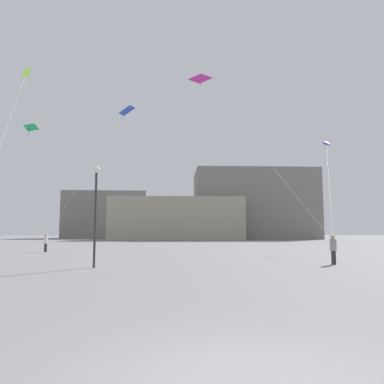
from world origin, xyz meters
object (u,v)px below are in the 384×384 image
(person_in_white, at_px, (46,242))
(kite_cobalt_delta, at_px, (125,113))
(building_left_hall, at_px, (107,215))
(person_in_grey, at_px, (333,248))
(kite_magenta_delta, at_px, (202,81))
(kite_violet_diamond, at_px, (326,145))
(building_centre_hall, at_px, (177,219))
(building_right_hall, at_px, (253,205))
(kite_lime_delta, at_px, (25,77))
(kite_emerald_delta, at_px, (31,130))
(lamppost_east, at_px, (96,199))

(person_in_white, xyz_separation_m, kite_cobalt_delta, (7.04, -2.35, 11.03))
(kite_cobalt_delta, bearing_deg, building_left_hall, 101.87)
(building_left_hall, bearing_deg, person_in_grey, -70.40)
(kite_magenta_delta, height_order, kite_violet_diamond, kite_magenta_delta)
(person_in_white, distance_m, building_centre_hall, 45.80)
(person_in_white, xyz_separation_m, person_in_grey, (20.24, -12.87, 0.03))
(kite_magenta_delta, bearing_deg, building_right_hall, 75.02)
(person_in_white, distance_m, kite_violet_diamond, 28.95)
(kite_lime_delta, height_order, building_centre_hall, kite_lime_delta)
(kite_magenta_delta, xyz_separation_m, building_centre_hall, (-2.01, 50.80, -8.65))
(person_in_white, relative_size, kite_violet_diamond, 0.09)
(kite_cobalt_delta, height_order, building_right_hall, building_right_hall)
(person_in_white, height_order, building_right_hall, building_right_hall)
(kite_emerald_delta, relative_size, building_left_hall, 0.46)
(person_in_grey, relative_size, kite_magenta_delta, 0.13)
(kite_magenta_delta, relative_size, kite_violet_diamond, 0.70)
(person_in_white, bearing_deg, building_right_hall, -154.97)
(person_in_grey, bearing_deg, building_left_hall, -134.95)
(person_in_white, height_order, kite_emerald_delta, kite_emerald_delta)
(person_in_white, relative_size, kite_cobalt_delta, 0.14)
(person_in_white, bearing_deg, lamppost_east, 81.57)
(person_in_grey, relative_size, kite_lime_delta, 0.15)
(person_in_white, xyz_separation_m, kite_magenta_delta, (13.43, -6.59, 12.16))
(kite_magenta_delta, bearing_deg, lamppost_east, -128.68)
(building_left_hall, distance_m, building_centre_hall, 25.69)
(kite_emerald_delta, distance_m, kite_magenta_delta, 15.54)
(kite_violet_diamond, height_order, kite_cobalt_delta, kite_cobalt_delta)
(person_in_white, distance_m, kite_cobalt_delta, 13.30)
(building_left_hall, bearing_deg, kite_emerald_delta, -85.09)
(building_right_hall, relative_size, lamppost_east, 5.26)
(kite_violet_diamond, distance_m, building_centre_hall, 43.89)
(building_centre_hall, bearing_deg, kite_lime_delta, -100.21)
(building_right_hall, height_order, lamppost_east, building_right_hall)
(person_in_grey, height_order, lamppost_east, lamppost_east)
(building_centre_hall, bearing_deg, building_left_hall, 134.58)
(building_centre_hall, bearing_deg, kite_cobalt_delta, -95.37)
(kite_violet_diamond, height_order, building_left_hall, building_left_hall)
(person_in_grey, bearing_deg, person_in_white, -96.98)
(person_in_white, distance_m, kite_magenta_delta, 19.28)
(kite_magenta_delta, height_order, building_right_hall, building_right_hall)
(person_in_grey, bearing_deg, kite_cobalt_delta, -103.10)
(person_in_white, bearing_deg, kite_cobalt_delta, 125.56)
(person_in_white, bearing_deg, kite_violet_diamond, 151.72)
(person_in_grey, distance_m, kite_lime_delta, 21.71)
(building_left_hall, xyz_separation_m, building_centre_hall, (18.00, -18.27, -1.45))
(kite_cobalt_delta, xyz_separation_m, building_right_hall, (22.37, 55.50, -4.01))
(person_in_white, height_order, building_left_hall, building_left_hall)
(kite_emerald_delta, bearing_deg, kite_cobalt_delta, -5.26)
(building_left_hall, bearing_deg, person_in_white, -83.99)
(person_in_grey, xyz_separation_m, building_left_hall, (-26.83, 75.35, 4.93))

